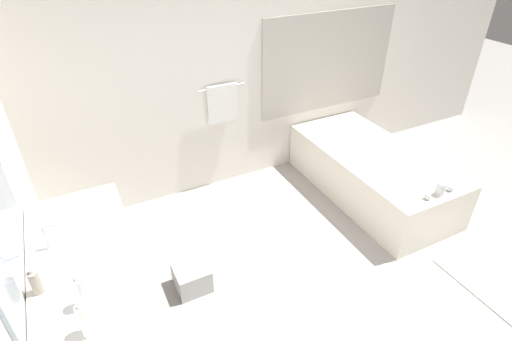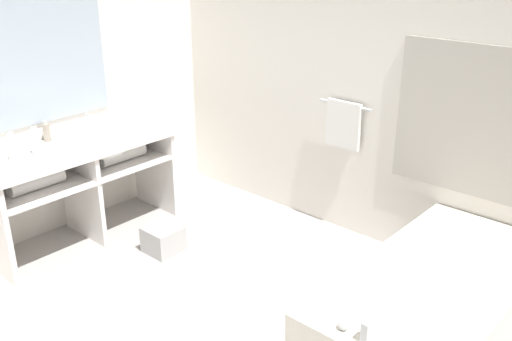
{
  "view_description": "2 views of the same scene",
  "coord_description": "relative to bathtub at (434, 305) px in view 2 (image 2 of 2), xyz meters",
  "views": [
    {
      "loc": [
        -1.72,
        -1.41,
        2.63
      ],
      "look_at": [
        -0.5,
        1.01,
        0.87
      ],
      "focal_mm": 28.0,
      "sensor_mm": 36.0,
      "label": 1
    },
    {
      "loc": [
        2.17,
        -1.74,
        2.43
      ],
      "look_at": [
        -0.31,
        1.06,
        0.89
      ],
      "focal_mm": 40.0,
      "sensor_mm": 36.0,
      "label": 2
    }
  ],
  "objects": [
    {
      "name": "water_bottle_2",
      "position": [
        -2.92,
        -0.99,
        0.67
      ],
      "size": [
        0.07,
        0.07,
        0.23
      ],
      "color": "silver",
      "rests_on": "vanity_counter"
    },
    {
      "name": "soap_dispenser",
      "position": [
        -3.15,
        -0.78,
        0.65
      ],
      "size": [
        0.06,
        0.06,
        0.18
      ],
      "color": "gray",
      "rests_on": "vanity_counter"
    },
    {
      "name": "water_bottle_3",
      "position": [
        -2.93,
        -1.18,
        0.67
      ],
      "size": [
        0.07,
        0.07,
        0.22
      ],
      "color": "silver",
      "rests_on": "vanity_counter"
    },
    {
      "name": "wall_back_with_blinds",
      "position": [
        -0.99,
        0.98,
        1.06
      ],
      "size": [
        7.4,
        0.13,
        2.7
      ],
      "color": "white",
      "rests_on": "ground_plane"
    },
    {
      "name": "sink_faucet",
      "position": [
        -3.07,
        -0.43,
        0.66
      ],
      "size": [
        0.09,
        0.04,
        0.18
      ],
      "color": "silver",
      "rests_on": "vanity_counter"
    },
    {
      "name": "vanity_counter",
      "position": [
        -2.89,
        -0.64,
        0.35
      ],
      "size": [
        0.64,
        1.62,
        0.85
      ],
      "color": "white",
      "rests_on": "ground_plane"
    },
    {
      "name": "waste_bin",
      "position": [
        -2.19,
        -0.39,
        -0.17
      ],
      "size": [
        0.27,
        0.27,
        0.22
      ],
      "color": "#B2B2B2",
      "rests_on": "ground_plane"
    },
    {
      "name": "bathtub",
      "position": [
        0.0,
        0.0,
        0.0
      ],
      "size": [
        0.91,
        1.88,
        0.63
      ],
      "color": "silver",
      "rests_on": "ground_plane"
    }
  ]
}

